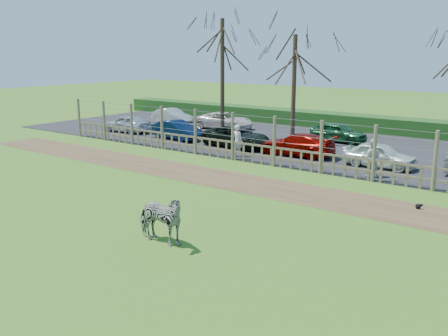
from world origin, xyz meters
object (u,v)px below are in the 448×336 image
Objects in this scene: tree_left at (222,50)px; visitor_a at (237,141)px; crow at (418,206)px; car_7 at (172,117)px; tree_mid at (295,63)px; visitor_b at (372,158)px; car_0 at (127,124)px; car_3 at (297,145)px; car_8 at (224,121)px; car_10 at (338,132)px; car_2 at (237,137)px; zebra at (159,219)px; car_1 at (177,130)px; car_4 at (380,155)px.

tree_left reaches higher than visitor_a.
car_7 reaches higher than crow.
tree_mid is 9.12m from visitor_b.
visitor_a is 11.12m from car_0.
tree_mid is at bearing -148.74° from car_3.
car_3 is 14.20m from car_7.
car_8 is at bearing -123.22° from car_3.
car_3 is 5.17m from car_10.
crow is at bearing -130.19° from car_8.
visitor_b reaches higher than car_3.
car_8 is at bearing 48.38° from car_2.
car_3 is (-2.77, 13.62, -0.13)m from zebra.
car_8 is at bearing 146.91° from crow.
car_8 is (-7.04, 2.65, -4.23)m from tree_mid.
car_3 is (8.66, 0.03, 0.00)m from car_1.
tree_mid reaches higher than zebra.
car_2 is 1.19× the size of car_7.
car_0 and car_10 have the same top height.
car_7 is 0.84× the size of car_8.
zebra is at bearing -59.41° from tree_left.
tree_mid is 1.94× the size of car_10.
car_1 is 13.22m from car_4.
visitor_a is 11.02m from crow.
zebra is 18.98m from car_10.
car_0 is 17.89m from car_4.
car_8 is at bearing 67.12° from car_4.
car_7 is at bearing 89.54° from car_8.
tree_mid reaches higher than car_7.
car_7 is (-13.38, 4.74, 0.00)m from car_3.
visitor_a is at bearing -17.94° from visitor_b.
car_2 is 10.43m from car_7.
visitor_a is 0.47× the size of car_1.
car_1 is at bearing 161.35° from crow.
car_10 is (13.48, 0.43, 0.00)m from car_7.
zebra is (4.51, -16.24, -4.10)m from tree_mid.
car_1 is (-13.58, 2.15, -0.26)m from visitor_b.
zebra is at bearing -74.48° from tree_mid.
zebra is 13.90m from car_3.
tree_left is 4.57× the size of visitor_b.
car_3 is at bearing -85.18° from car_2.
car_1 is 0.88× the size of car_3.
tree_mid is 8.63m from car_8.
car_4 is (8.61, -0.17, 0.00)m from car_2.
car_0 reaches higher than crow.
tree_mid reaches higher than crow.
tree_left is 18.35m from zebra.
tree_left reaches higher than car_7.
car_7 is (-7.15, 3.11, -4.98)m from tree_left.
car_3 is (4.05, -0.09, 0.00)m from car_2.
car_2 is (-2.32, -2.54, -4.23)m from tree_mid.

